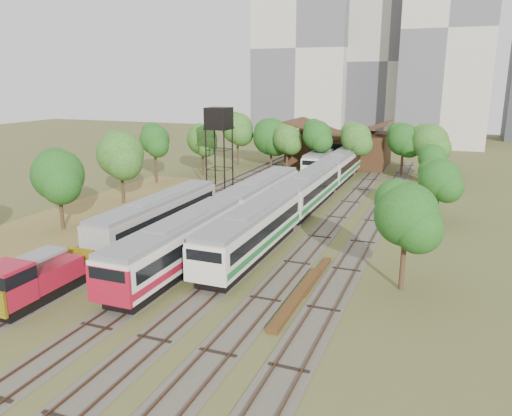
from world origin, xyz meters
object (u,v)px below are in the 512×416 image
at_px(water_tower, 219,120).
at_px(shunter_locomotive, 30,281).
at_px(railcar_red_set, 226,216).
at_px(railcar_green_set, 309,189).

bearing_deg(water_tower, shunter_locomotive, -83.74).
distance_m(railcar_red_set, railcar_green_set, 14.31).
xyz_separation_m(railcar_green_set, water_tower, (-14.08, 5.97, 6.92)).
bearing_deg(railcar_red_set, water_tower, 117.08).
bearing_deg(railcar_green_set, shunter_locomotive, -107.78).
distance_m(railcar_red_set, water_tower, 23.20).
relative_size(railcar_red_set, shunter_locomotive, 4.27).
bearing_deg(railcar_red_set, railcar_green_set, 73.77).
distance_m(railcar_red_set, shunter_locomotive, 18.45).
height_order(railcar_red_set, railcar_green_set, railcar_green_set).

